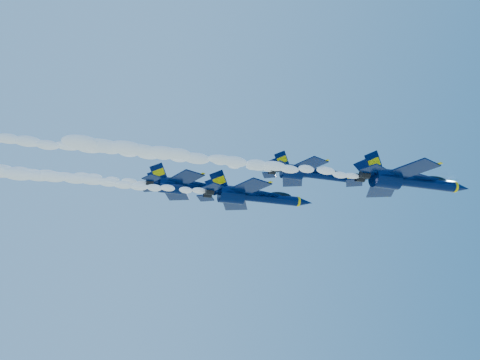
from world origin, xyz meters
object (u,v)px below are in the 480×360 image
object	(u,v)px
jet_second	(309,173)
jet_third	(253,196)
jet_lead	(408,181)
jet_fourth	(191,187)

from	to	relation	value
jet_second	jet_third	bearing A→B (deg)	114.79
jet_lead	jet_second	world-z (taller)	jet_second
jet_lead	jet_third	bearing A→B (deg)	138.73
jet_fourth	jet_third	bearing A→B (deg)	-43.32
jet_third	jet_fourth	xyz separation A→B (m)	(-9.04, 8.52, 3.85)
jet_second	jet_third	size ratio (longest dim) A/B	0.77
jet_second	jet_lead	bearing A→B (deg)	-20.76
jet_lead	jet_second	distance (m)	14.79
jet_lead	jet_second	xyz separation A→B (m)	(-13.75, 5.21, 1.58)
jet_lead	jet_fourth	size ratio (longest dim) A/B	1.02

